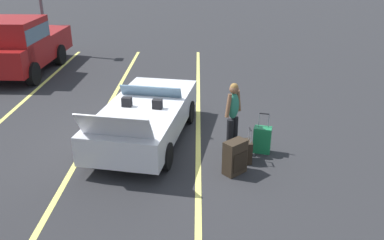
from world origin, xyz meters
TOP-DOWN VIEW (x-y plane):
  - ground_plane at (0.00, 0.00)m, footprint 80.00×80.00m
  - lot_line_near at (0.00, -1.28)m, footprint 18.00×0.12m
  - lot_line_mid at (0.00, 1.42)m, footprint 18.00×0.12m
  - convertible_car at (0.20, -0.03)m, footprint 4.43×2.45m
  - suitcase_large_black at (-1.56, -2.04)m, footprint 0.53×0.55m
  - suitcase_medium_bright at (-0.60, -2.75)m, footprint 0.33×0.45m
  - suitcase_small_carryon at (-1.06, -2.34)m, footprint 0.35×0.23m
  - traveler_person at (-0.54, -2.06)m, footprint 0.53×0.43m
  - parked_pickup_truck_far at (5.55, 5.24)m, footprint 5.05×2.18m

SIDE VIEW (x-z plane):
  - ground_plane at x=0.00m, z-range 0.00..0.00m
  - lot_line_near at x=0.00m, z-range 0.00..0.00m
  - lot_line_mid at x=0.00m, z-range 0.00..0.00m
  - suitcase_small_carryon at x=-1.06m, z-range -0.14..0.65m
  - suitcase_medium_bright at x=-0.60m, z-range -0.16..0.79m
  - suitcase_large_black at x=-1.56m, z-range 0.00..0.74m
  - convertible_car at x=0.20m, z-range -0.16..1.34m
  - traveler_person at x=-0.54m, z-range 0.10..1.76m
  - parked_pickup_truck_far at x=5.55m, z-range 0.06..2.16m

